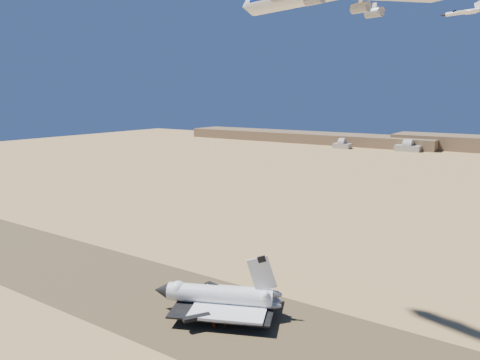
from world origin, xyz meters
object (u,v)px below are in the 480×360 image
Objects in this scene: shuttle at (219,297)px; chase_jet_e at (462,12)px; crew_a at (213,324)px; crew_b at (215,325)px; crew_c at (225,325)px.

chase_jet_e reaches higher than shuttle.
crew_a is 0.88× the size of crew_b.
shuttle is 3.07× the size of chase_jet_e.
shuttle reaches higher than crew_a.
crew_a is 3.86m from crew_c.
crew_b is 3.23m from crew_c.
crew_a is at bearing 58.99° from crew_c.
crew_c reaches higher than crew_a.
chase_jet_e is at bearing -88.72° from crew_c.
crew_c is 123.56m from chase_jet_e.
crew_b is (4.96, -8.75, -4.52)m from shuttle.
shuttle reaches higher than crew_b.
chase_jet_e is (54.77, 57.76, 89.71)m from shuttle.
chase_jet_e is (50.98, 65.78, 94.34)m from crew_a.
shuttle is 11.03m from crew_b.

